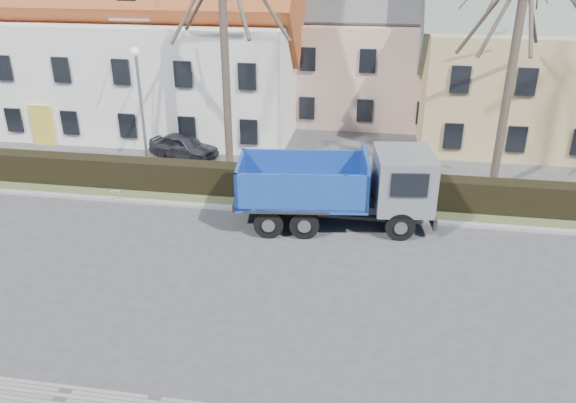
% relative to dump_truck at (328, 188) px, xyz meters
% --- Properties ---
extents(ground, '(120.00, 120.00, 0.00)m').
position_rel_dump_truck_xyz_m(ground, '(-3.10, -3.91, -1.53)').
color(ground, '#404042').
extents(curb_far, '(80.00, 0.30, 0.12)m').
position_rel_dump_truck_xyz_m(curb_far, '(-3.10, 0.69, -1.47)').
color(curb_far, gray).
rests_on(curb_far, ground).
extents(grass_strip, '(80.00, 3.00, 0.10)m').
position_rel_dump_truck_xyz_m(grass_strip, '(-3.10, 2.29, -1.48)').
color(grass_strip, '#475630').
rests_on(grass_strip, ground).
extents(hedge, '(60.00, 0.90, 1.30)m').
position_rel_dump_truck_xyz_m(hedge, '(-3.10, 2.09, -0.88)').
color(hedge, black).
rests_on(hedge, ground).
extents(building_white, '(26.80, 10.80, 9.50)m').
position_rel_dump_truck_xyz_m(building_white, '(-16.10, 12.09, 3.22)').
color(building_white, white).
rests_on(building_white, ground).
extents(building_pink, '(10.80, 8.80, 8.00)m').
position_rel_dump_truck_xyz_m(building_pink, '(0.90, 16.09, 2.47)').
color(building_pink, '#CEA592').
rests_on(building_pink, ground).
extents(tree_1, '(9.20, 9.20, 12.65)m').
position_rel_dump_truck_xyz_m(tree_1, '(-5.10, 4.59, 4.79)').
color(tree_1, '#463B30').
rests_on(tree_1, ground).
extents(tree_2, '(8.00, 8.00, 11.00)m').
position_rel_dump_truck_xyz_m(tree_2, '(6.90, 4.59, 3.97)').
color(tree_2, '#463B30').
rests_on(tree_2, ground).
extents(dump_truck, '(7.96, 3.79, 3.06)m').
position_rel_dump_truck_xyz_m(dump_truck, '(0.00, 0.00, 0.00)').
color(dump_truck, navy).
rests_on(dump_truck, ground).
extents(streetlight, '(0.48, 0.48, 6.11)m').
position_rel_dump_truck_xyz_m(streetlight, '(-8.55, 3.09, 1.52)').
color(streetlight, gray).
rests_on(streetlight, ground).
extents(cart_frame, '(0.69, 0.56, 0.55)m').
position_rel_dump_truck_xyz_m(cart_frame, '(-9.20, 0.59, -1.26)').
color(cart_frame, silver).
rests_on(cart_frame, ground).
extents(parked_car_a, '(3.90, 2.40, 1.24)m').
position_rel_dump_truck_xyz_m(parked_car_a, '(-7.95, 6.29, -0.91)').
color(parked_car_a, '#26262C').
rests_on(parked_car_a, ground).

